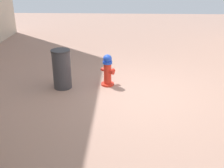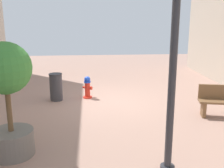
{
  "view_description": "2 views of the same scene",
  "coord_description": "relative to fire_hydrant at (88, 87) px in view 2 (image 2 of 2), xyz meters",
  "views": [
    {
      "loc": [
        0.34,
        6.0,
        2.84
      ],
      "look_at": [
        0.53,
        1.0,
        0.67
      ],
      "focal_mm": 44.22,
      "sensor_mm": 36.0,
      "label": 1
    },
    {
      "loc": [
        0.62,
        9.23,
        2.96
      ],
      "look_at": [
        -0.11,
        0.64,
        0.79
      ],
      "focal_mm": 43.68,
      "sensor_mm": 36.0,
      "label": 2
    }
  ],
  "objects": [
    {
      "name": "ground_plane",
      "position": [
        -0.7,
        0.48,
        -0.4
      ],
      "size": [
        23.4,
        23.4,
        0.0
      ],
      "primitive_type": "plane",
      "color": "#9E7A6B"
    },
    {
      "name": "trash_bin",
      "position": [
        1.12,
        0.2,
        0.09
      ],
      "size": [
        0.47,
        0.47,
        0.98
      ],
      "color": "#38383D",
      "rests_on": "ground_plane"
    },
    {
      "name": "planter_tree",
      "position": [
        1.62,
        4.13,
        1.06
      ],
      "size": [
        1.08,
        1.08,
        2.47
      ],
      "color": "slate",
      "rests_on": "ground_plane"
    },
    {
      "name": "fire_hydrant",
      "position": [
        0.0,
        0.0,
        0.0
      ],
      "size": [
        0.38,
        0.38,
        0.81
      ],
      "color": "red",
      "rests_on": "ground_plane"
    },
    {
      "name": "street_lamp",
      "position": [
        -1.56,
        5.06,
        1.94
      ],
      "size": [
        0.36,
        0.36,
        3.76
      ],
      "color": "#2D2D33",
      "rests_on": "ground_plane"
    }
  ]
}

